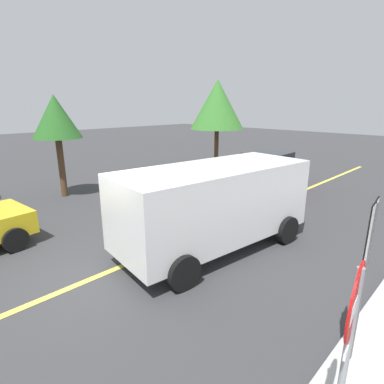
% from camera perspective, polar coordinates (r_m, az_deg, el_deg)
% --- Properties ---
extents(ground_plane, '(80.00, 80.00, 0.00)m').
position_cam_1_polar(ground_plane, '(7.55, -12.99, -13.43)').
color(ground_plane, '#38383A').
extents(lane_marking_centre, '(28.00, 0.16, 0.01)m').
position_cam_1_polar(lane_marking_centre, '(9.28, 2.94, -7.21)').
color(lane_marking_centre, '#E0D14C').
extents(stop_sign, '(0.75, 0.13, 2.34)m').
position_cam_1_polar(stop_sign, '(3.46, 27.44, -22.68)').
color(stop_sign, gray).
rests_on(stop_sign, ground_plane).
extents(speed_limit_sign, '(0.54, 0.09, 2.52)m').
position_cam_1_polar(speed_limit_sign, '(4.64, 29.85, -10.44)').
color(speed_limit_sign, '#4C4C51').
rests_on(speed_limit_sign, ground_plane).
extents(white_van, '(5.39, 2.73, 2.20)m').
position_cam_1_polar(white_van, '(7.78, 4.12, -1.97)').
color(white_van, white).
rests_on(white_van, ground_plane).
extents(car_red_far_lane, '(3.90, 2.26, 1.69)m').
position_cam_1_polar(car_red_far_lane, '(13.94, 14.12, 3.83)').
color(car_red_far_lane, red).
rests_on(car_red_far_lane, ground_plane).
extents(tree_centre_verge, '(3.08, 3.08, 5.05)m').
position_cam_1_polar(tree_centre_verge, '(18.06, 4.77, 15.97)').
color(tree_centre_verge, '#513823').
rests_on(tree_centre_verge, ground_plane).
extents(tree_right_verge, '(1.88, 1.88, 4.06)m').
position_cam_1_polar(tree_right_verge, '(13.30, -24.17, 12.56)').
color(tree_right_verge, '#513823').
rests_on(tree_right_verge, ground_plane).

